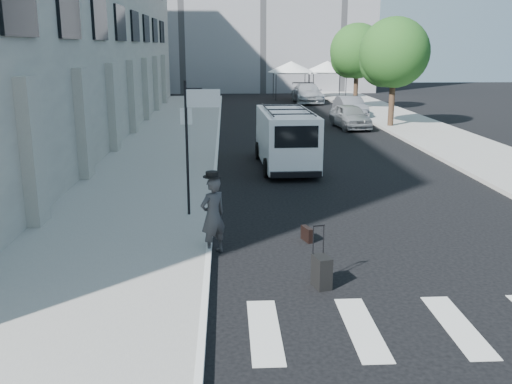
{
  "coord_description": "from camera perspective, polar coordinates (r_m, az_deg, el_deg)",
  "views": [
    {
      "loc": [
        -1.58,
        -11.39,
        4.5
      ],
      "look_at": [
        -0.93,
        1.01,
        1.3
      ],
      "focal_mm": 40.0,
      "sensor_mm": 36.0,
      "label": 1
    }
  ],
  "objects": [
    {
      "name": "parked_car_c",
      "position": [
        46.83,
        5.17,
        9.82
      ],
      "size": [
        2.2,
        5.3,
        1.53
      ],
      "primitive_type": "imported",
      "rotation": [
        0.0,
        0.0,
        0.01
      ],
      "color": "#AEB1B6",
      "rests_on": "ground"
    },
    {
      "name": "parked_car_a",
      "position": [
        32.47,
        9.38,
        7.48
      ],
      "size": [
        1.98,
        4.07,
        1.34
      ],
      "primitive_type": "imported",
      "rotation": [
        0.0,
        0.0,
        0.11
      ],
      "color": "gray",
      "rests_on": "ground"
    },
    {
      "name": "tree_near",
      "position": [
        32.83,
        13.42,
        13.16
      ],
      "size": [
        3.8,
        3.83,
        6.03
      ],
      "color": "black",
      "rests_on": "ground"
    },
    {
      "name": "cargo_van",
      "position": [
        21.69,
        2.98,
        5.44
      ],
      "size": [
        2.12,
        5.66,
        2.13
      ],
      "rotation": [
        0.0,
        0.0,
        0.03
      ],
      "color": "white",
      "rests_on": "ground"
    },
    {
      "name": "parked_car_b",
      "position": [
        37.55,
        9.41,
        8.39
      ],
      "size": [
        1.64,
        4.09,
        1.32
      ],
      "primitive_type": "imported",
      "rotation": [
        0.0,
        0.0,
        0.06
      ],
      "color": "slate",
      "rests_on": "ground"
    },
    {
      "name": "tent_left",
      "position": [
        49.74,
        3.53,
        12.37
      ],
      "size": [
        4.0,
        4.0,
        3.2
      ],
      "color": "black",
      "rests_on": "ground"
    },
    {
      "name": "businessman",
      "position": [
        12.56,
        -4.33,
        -2.38
      ],
      "size": [
        0.76,
        0.72,
        1.74
      ],
      "primitive_type": "imported",
      "rotation": [
        0.0,
        0.0,
        3.8
      ],
      "color": "#3A393C",
      "rests_on": "ground"
    },
    {
      "name": "sidewalk_left",
      "position": [
        27.87,
        -8.49,
        5.16
      ],
      "size": [
        4.5,
        48.0,
        0.15
      ],
      "primitive_type": "cube",
      "color": "gray",
      "rests_on": "ground"
    },
    {
      "name": "sidewalk_right",
      "position": [
        33.42,
        15.59,
        6.32
      ],
      "size": [
        4.0,
        56.0,
        0.15
      ],
      "primitive_type": "cube",
      "color": "gray",
      "rests_on": "ground"
    },
    {
      "name": "sign_pole",
      "position": [
        14.73,
        -6.08,
        7.17
      ],
      "size": [
        1.03,
        0.07,
        3.5
      ],
      "color": "black",
      "rests_on": "sidewalk_left"
    },
    {
      "name": "ground",
      "position": [
        12.35,
        4.6,
        -6.97
      ],
      "size": [
        120.0,
        120.0,
        0.0
      ],
      "primitive_type": "plane",
      "color": "black",
      "rests_on": "ground"
    },
    {
      "name": "tent_right",
      "position": [
        50.69,
        7.15,
        12.32
      ],
      "size": [
        4.0,
        4.0,
        3.2
      ],
      "color": "black",
      "rests_on": "ground"
    },
    {
      "name": "building_left",
      "position": [
        31.05,
        -22.56,
        16.17
      ],
      "size": [
        10.0,
        44.0,
        12.0
      ],
      "primitive_type": "cube",
      "color": "gray",
      "rests_on": "ground"
    },
    {
      "name": "suitcase",
      "position": [
        11.04,
        6.58,
        -7.91
      ],
      "size": [
        0.37,
        0.48,
        1.19
      ],
      "rotation": [
        0.0,
        0.0,
        0.26
      ],
      "color": "black",
      "rests_on": "ground"
    },
    {
      "name": "tree_far",
      "position": [
        41.55,
        9.9,
        13.52
      ],
      "size": [
        3.8,
        3.83,
        6.03
      ],
      "color": "black",
      "rests_on": "ground"
    },
    {
      "name": "briefcase",
      "position": [
        13.57,
        5.11,
        -4.21
      ],
      "size": [
        0.25,
        0.46,
        0.34
      ],
      "primitive_type": "cube",
      "rotation": [
        0.0,
        0.0,
        0.3
      ],
      "color": "black",
      "rests_on": "ground"
    }
  ]
}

